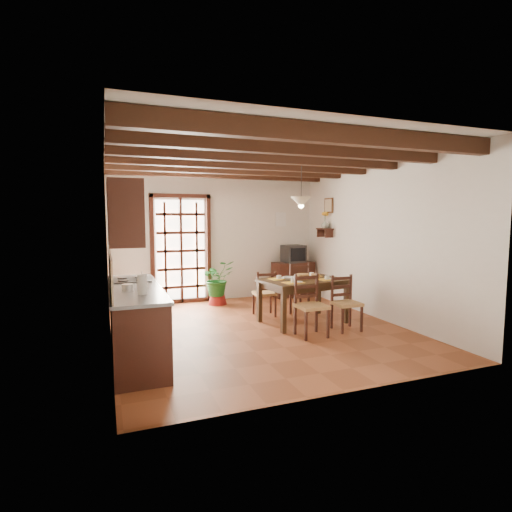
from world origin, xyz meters
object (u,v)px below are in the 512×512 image
chair_near_left (311,317)px  potted_plant (217,277)px  chair_far_right (296,296)px  crt_tv (293,254)px  kitchen_counter (135,321)px  dining_table (303,285)px  sideboard (293,279)px  pendant_lamp (301,201)px  chair_near_right (346,313)px  chair_far_left (264,302)px

chair_near_left → potted_plant: 2.76m
chair_far_right → crt_tv: 1.63m
kitchen_counter → chair_far_right: (3.05, 1.46, -0.18)m
dining_table → chair_near_left: bearing=-115.9°
chair_near_left → sideboard: 3.06m
potted_plant → pendant_lamp: pendant_lamp is taller
chair_near_right → dining_table: bearing=125.1°
crt_tv → potted_plant: potted_plant is taller
kitchen_counter → chair_far_left: bearing=30.2°
crt_tv → chair_near_right: bearing=-103.3°
crt_tv → pendant_lamp: 2.44m
sideboard → crt_tv: bearing=-93.1°
chair_far_left → dining_table: bearing=130.5°
dining_table → chair_far_left: 0.88m
kitchen_counter → chair_far_left: size_ratio=2.69×
kitchen_counter → chair_far_left: kitchen_counter is taller
potted_plant → sideboard: bearing=6.5°
sideboard → crt_tv: 0.58m
crt_tv → potted_plant: 1.90m
chair_near_right → sideboard: (0.41, 2.76, 0.12)m
chair_near_right → pendant_lamp: size_ratio=1.03×
chair_far_right → pendant_lamp: (-0.25, -0.65, 1.78)m
potted_plant → pendant_lamp: bearing=-61.2°
chair_near_right → chair_far_left: 1.58m
chair_far_left → chair_far_right: chair_far_right is taller
dining_table → chair_near_right: bearing=-63.8°
chair_far_right → dining_table: bearing=73.2°
chair_near_left → chair_far_right: chair_far_right is taller
chair_near_right → crt_tv: bearing=82.7°
kitchen_counter → pendant_lamp: size_ratio=2.66×
chair_near_right → chair_far_left: chair_near_right is taller
chair_far_left → potted_plant: size_ratio=0.44×
crt_tv → potted_plant: size_ratio=0.26×
sideboard → pendant_lamp: pendant_lamp is taller
chair_near_right → chair_far_right: size_ratio=0.93×
sideboard → potted_plant: bearing=-176.6°
kitchen_counter → chair_near_left: 2.56m
kitchen_counter → chair_near_right: (3.24, 0.06, -0.20)m
crt_tv → potted_plant: bearing=-178.4°
chair_far_left → potted_plant: (-0.55, 1.24, 0.31)m
pendant_lamp → dining_table: bearing=-90.0°
chair_far_left → potted_plant: 1.39m
chair_far_right → sideboard: bearing=-112.5°
pendant_lamp → crt_tv: bearing=66.9°
chair_near_right → crt_tv: 2.87m
potted_plant → dining_table: bearing=-62.5°
chair_far_left → potted_plant: bearing=-59.5°
pendant_lamp → chair_far_right: bearing=69.1°
chair_near_left → chair_near_right: chair_near_left is taller
chair_far_left → kitchen_counter: bearing=36.8°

